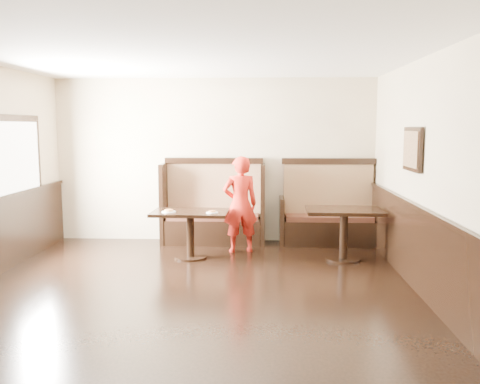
# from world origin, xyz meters

# --- Properties ---
(ground) EXTENTS (7.00, 7.00, 0.00)m
(ground) POSITION_xyz_m (0.00, 0.00, 0.00)
(ground) COLOR black
(ground) RESTS_ON ground
(room_shell) EXTENTS (7.00, 7.00, 7.00)m
(room_shell) POSITION_xyz_m (-0.30, 0.28, 0.67)
(room_shell) COLOR #C1B48C
(room_shell) RESTS_ON ground
(booth_main) EXTENTS (1.75, 0.72, 1.45)m
(booth_main) POSITION_xyz_m (0.00, 3.30, 0.53)
(booth_main) COLOR black
(booth_main) RESTS_ON ground
(booth_neighbor) EXTENTS (1.65, 0.72, 1.45)m
(booth_neighbor) POSITION_xyz_m (1.95, 3.29, 0.48)
(booth_neighbor) COLOR black
(booth_neighbor) RESTS_ON ground
(table_main) EXTENTS (1.15, 0.74, 0.72)m
(table_main) POSITION_xyz_m (-0.25, 2.24, 0.55)
(table_main) COLOR black
(table_main) RESTS_ON ground
(table_neighbor) EXTENTS (1.12, 0.74, 0.77)m
(table_neighbor) POSITION_xyz_m (2.05, 2.23, 0.58)
(table_neighbor) COLOR black
(table_neighbor) RESTS_ON ground
(child) EXTENTS (0.63, 0.49, 1.52)m
(child) POSITION_xyz_m (0.49, 2.67, 0.76)
(child) COLOR red
(child) RESTS_ON ground
(pizza_plate_left) EXTENTS (0.22, 0.22, 0.04)m
(pizza_plate_left) POSITION_xyz_m (-0.55, 2.13, 0.74)
(pizza_plate_left) COLOR white
(pizza_plate_left) RESTS_ON table_main
(pizza_plate_right) EXTENTS (0.18, 0.18, 0.03)m
(pizza_plate_right) POSITION_xyz_m (0.10, 2.10, 0.73)
(pizza_plate_right) COLOR white
(pizza_plate_right) RESTS_ON table_main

